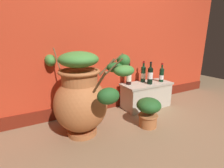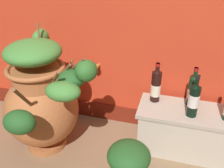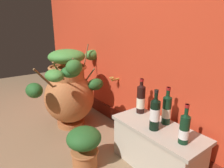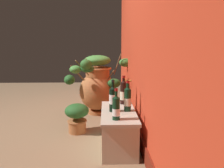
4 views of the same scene
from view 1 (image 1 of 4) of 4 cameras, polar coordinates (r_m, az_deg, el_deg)
The scene contains 9 objects.
ground_plane at distance 1.83m, azimuth 16.00°, elevation -20.13°, with size 7.00×7.00×0.00m, color #896B4C.
back_wall at distance 2.49m, azimuth -2.50°, elevation 21.10°, with size 4.40×0.33×2.60m.
terracotta_urn at distance 1.81m, azimuth -10.20°, elevation -3.99°, with size 0.81×1.06×0.94m.
stone_ledge at distance 2.64m, azimuth 11.63°, elevation -3.43°, with size 0.78×0.35×0.38m.
wine_bottle_left at distance 2.51m, azimuth 12.96°, elevation 3.16°, with size 0.08×0.08×0.33m.
wine_bottle_middle at distance 2.70m, azimuth 16.62°, elevation 3.17°, with size 0.07×0.07×0.29m.
wine_bottle_right at distance 2.62m, azimuth 10.66°, elevation 3.62°, with size 0.07×0.07×0.32m.
wine_bottle_back at distance 2.44m, azimuth 5.79°, elevation 3.10°, with size 0.08×0.08×0.33m.
potted_shrub at distance 2.07m, azimuth 12.38°, elevation -8.86°, with size 0.29×0.29×0.36m.
Camera 1 is at (-1.10, -1.02, 1.05)m, focal length 26.67 mm.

